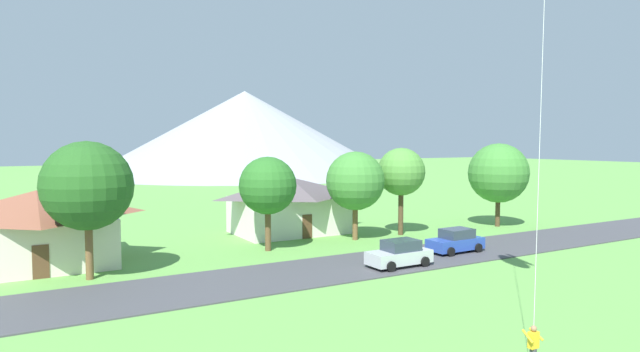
{
  "coord_description": "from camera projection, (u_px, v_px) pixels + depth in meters",
  "views": [
    {
      "loc": [
        -12.92,
        -1.79,
        8.02
      ],
      "look_at": [
        -1.79,
        17.7,
        6.57
      ],
      "focal_mm": 29.92,
      "sensor_mm": 36.0,
      "label": 1
    }
  ],
  "objects": [
    {
      "name": "road_strip",
      "position": [
        273.0,
        277.0,
        31.41
      ],
      "size": [
        160.0,
        6.57,
        0.08
      ],
      "primitive_type": "cube",
      "color": "#424247",
      "rests_on": "ground"
    },
    {
      "name": "tree_near_left",
      "position": [
        87.0,
        186.0,
        30.73
      ],
      "size": [
        5.17,
        5.17,
        8.07
      ],
      "color": "brown",
      "rests_on": "ground"
    },
    {
      "name": "tree_left_of_center",
      "position": [
        401.0,
        172.0,
        45.63
      ],
      "size": [
        4.1,
        4.1,
        7.51
      ],
      "color": "#4C3823",
      "rests_on": "ground"
    },
    {
      "name": "house_left_center",
      "position": [
        37.0,
        227.0,
        34.5
      ],
      "size": [
        9.68,
        8.57,
        4.89
      ],
      "color": "beige",
      "rests_on": "ground"
    },
    {
      "name": "parked_car_blue_west_end",
      "position": [
        456.0,
        241.0,
        38.39
      ],
      "size": [
        4.24,
        2.15,
        1.68
      ],
      "color": "#2847A8",
      "rests_on": "road_strip"
    },
    {
      "name": "mountain_far_east_ridge",
      "position": [
        245.0,
        133.0,
        133.49
      ],
      "size": [
        75.06,
        75.06,
        20.67
      ],
      "primitive_type": "cone",
      "color": "#8E939E",
      "rests_on": "ground"
    },
    {
      "name": "house_leftmost",
      "position": [
        289.0,
        204.0,
        46.9
      ],
      "size": [
        10.07,
        7.1,
        4.94
      ],
      "color": "silver",
      "rests_on": "ground"
    },
    {
      "name": "parked_car_silver_mid_west",
      "position": [
        400.0,
        254.0,
        34.01
      ],
      "size": [
        4.21,
        2.1,
        1.68
      ],
      "color": "#B7BCC1",
      "rests_on": "road_strip"
    },
    {
      "name": "tree_near_right",
      "position": [
        498.0,
        173.0,
        50.2
      ],
      "size": [
        5.6,
        5.6,
        7.88
      ],
      "color": "#4C3823",
      "rests_on": "ground"
    },
    {
      "name": "tree_far_right",
      "position": [
        355.0,
        181.0,
        43.34
      ],
      "size": [
        4.79,
        4.79,
        7.24
      ],
      "color": "brown",
      "rests_on": "ground"
    },
    {
      "name": "tree_right_of_center",
      "position": [
        268.0,
        186.0,
        38.95
      ],
      "size": [
        4.24,
        4.24,
        6.95
      ],
      "color": "brown",
      "rests_on": "ground"
    }
  ]
}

